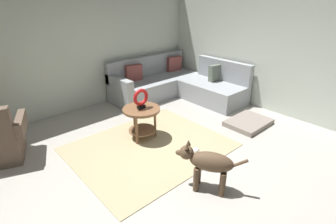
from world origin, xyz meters
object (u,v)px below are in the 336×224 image
at_px(sectional_couch, 176,85).
at_px(dog_bed_mat, 248,123).
at_px(dog, 207,163).
at_px(dog_toy_ball, 196,151).
at_px(torus_sculpture, 141,98).
at_px(side_table, 142,115).

distance_m(sectional_couch, dog_bed_mat, 1.95).
height_order(dog, dog_toy_ball, dog).
relative_size(sectional_couch, torus_sculpture, 6.90).
bearing_deg(sectional_couch, torus_sculpture, -150.04).
distance_m(torus_sculpture, dog_bed_mat, 2.08).
xyz_separation_m(sectional_couch, side_table, (-1.75, -1.01, 0.12)).
xyz_separation_m(side_table, dog_toy_ball, (0.30, -0.93, -0.36)).
height_order(sectional_couch, dog_toy_ball, sectional_couch).
height_order(sectional_couch, side_table, sectional_couch).
height_order(sectional_couch, dog_bed_mat, sectional_couch).
relative_size(sectional_couch, dog_bed_mat, 2.81).
bearing_deg(sectional_couch, dog, -127.22).
bearing_deg(side_table, torus_sculpture, -82.87).
distance_m(side_table, dog_bed_mat, 2.00).
height_order(torus_sculpture, dog, torus_sculpture).
relative_size(side_table, torus_sculpture, 1.84).
relative_size(dog, dog_toy_ball, 6.99).
bearing_deg(dog_bed_mat, dog, -162.77).
xyz_separation_m(torus_sculpture, dog, (-0.17, -1.52, -0.33)).
height_order(torus_sculpture, dog_bed_mat, torus_sculpture).
bearing_deg(side_table, sectional_couch, 29.96).
xyz_separation_m(sectional_couch, dog_bed_mat, (-0.01, -1.93, -0.25)).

